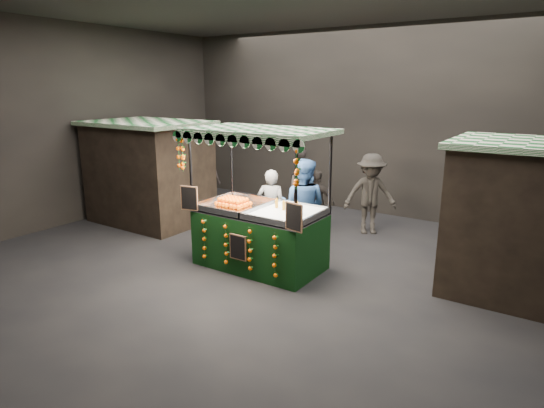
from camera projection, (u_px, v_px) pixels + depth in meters
The scene contains 14 objects.
ground at pixel (269, 268), 8.94m from camera, with size 12.00×12.00×0.00m, color black.
market_hall at pixel (268, 90), 8.10m from camera, with size 12.10×10.10×5.05m.
neighbour_stall_left at pixel (149, 172), 11.78m from camera, with size 3.00×2.20×2.60m.
neighbour_stall_right at pixel (543, 222), 7.46m from camera, with size 3.00×2.20×2.60m.
juice_stall at pixel (259, 226), 8.80m from camera, with size 2.79×1.64×2.70m.
vendor_grey at pixel (271, 208), 10.00m from camera, with size 0.73×0.61×1.72m.
vendor_blue at pixel (303, 207), 9.55m from camera, with size 1.13×0.97×2.02m.
shopper_0 at pixel (302, 198), 10.67m from camera, with size 0.79×0.71×1.82m.
shopper_1 at pixel (460, 224), 9.12m from camera, with size 0.97×0.96×1.58m.
shopper_2 at pixel (317, 202), 10.99m from camera, with size 0.91×0.42×1.51m.
shopper_3 at pixel (370, 194), 10.84m from camera, with size 1.43×1.29×1.93m.
shopper_4 at pixel (205, 174), 13.75m from camera, with size 0.99×0.78×1.78m.
shopper_6 at pixel (298, 180), 12.90m from camera, with size 0.58×0.73×1.76m.
shopper_7 at pixel (474, 198), 10.62m from camera, with size 0.77×1.79×1.87m.
Camera 1 is at (4.68, -6.91, 3.46)m, focal length 30.19 mm.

